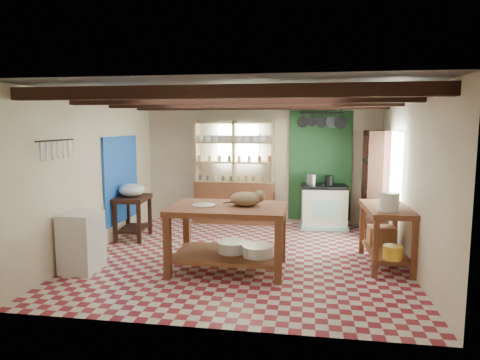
% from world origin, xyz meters
% --- Properties ---
extents(floor, '(5.00, 5.00, 0.02)m').
position_xyz_m(floor, '(0.00, 0.00, -0.01)').
color(floor, maroon).
rests_on(floor, ground).
extents(ceiling, '(5.00, 5.00, 0.02)m').
position_xyz_m(ceiling, '(0.00, 0.00, 2.60)').
color(ceiling, '#494A4E').
rests_on(ceiling, wall_back).
extents(wall_back, '(5.00, 0.04, 2.60)m').
position_xyz_m(wall_back, '(0.00, 2.50, 1.30)').
color(wall_back, beige).
rests_on(wall_back, floor).
extents(wall_front, '(5.00, 0.04, 2.60)m').
position_xyz_m(wall_front, '(0.00, -2.50, 1.30)').
color(wall_front, beige).
rests_on(wall_front, floor).
extents(wall_left, '(0.04, 5.00, 2.60)m').
position_xyz_m(wall_left, '(-2.50, 0.00, 1.30)').
color(wall_left, beige).
rests_on(wall_left, floor).
extents(wall_right, '(0.04, 5.00, 2.60)m').
position_xyz_m(wall_right, '(2.50, 0.00, 1.30)').
color(wall_right, beige).
rests_on(wall_right, floor).
extents(ceiling_beams, '(5.00, 3.80, 0.15)m').
position_xyz_m(ceiling_beams, '(0.00, 0.00, 2.48)').
color(ceiling_beams, black).
rests_on(ceiling_beams, ceiling).
extents(blue_wall_patch, '(0.04, 1.40, 1.60)m').
position_xyz_m(blue_wall_patch, '(-2.47, 0.90, 1.10)').
color(blue_wall_patch, blue).
rests_on(blue_wall_patch, wall_left).
extents(green_wall_patch, '(1.30, 0.04, 2.30)m').
position_xyz_m(green_wall_patch, '(1.25, 2.47, 1.25)').
color(green_wall_patch, '#1D4A25').
rests_on(green_wall_patch, wall_back).
extents(window_back, '(0.90, 0.02, 0.80)m').
position_xyz_m(window_back, '(-0.50, 2.48, 1.70)').
color(window_back, silver).
rests_on(window_back, wall_back).
extents(window_right, '(0.02, 1.30, 1.20)m').
position_xyz_m(window_right, '(2.48, 1.00, 1.40)').
color(window_right, silver).
rests_on(window_right, wall_right).
extents(utensil_rail, '(0.06, 0.90, 0.28)m').
position_xyz_m(utensil_rail, '(-2.44, -1.20, 1.78)').
color(utensil_rail, black).
rests_on(utensil_rail, wall_left).
extents(pot_rack, '(0.86, 0.12, 0.36)m').
position_xyz_m(pot_rack, '(1.25, 2.05, 2.18)').
color(pot_rack, black).
rests_on(pot_rack, ceiling).
extents(shelving_unit, '(1.70, 0.34, 2.20)m').
position_xyz_m(shelving_unit, '(-0.55, 2.31, 1.10)').
color(shelving_unit, tan).
rests_on(shelving_unit, floor).
extents(tall_rack, '(0.40, 0.86, 2.00)m').
position_xyz_m(tall_rack, '(2.28, 1.80, 1.00)').
color(tall_rack, black).
rests_on(tall_rack, floor).
extents(work_table, '(1.67, 1.12, 0.95)m').
position_xyz_m(work_table, '(-0.13, -0.65, 0.47)').
color(work_table, brown).
rests_on(work_table, floor).
extents(stove, '(0.95, 0.68, 0.89)m').
position_xyz_m(stove, '(1.33, 2.15, 0.45)').
color(stove, white).
rests_on(stove, floor).
extents(prep_table, '(0.60, 0.83, 0.80)m').
position_xyz_m(prep_table, '(-2.20, 0.76, 0.40)').
color(prep_table, black).
rests_on(prep_table, floor).
extents(white_cabinet, '(0.48, 0.57, 0.86)m').
position_xyz_m(white_cabinet, '(-2.22, -1.04, 0.43)').
color(white_cabinet, silver).
rests_on(white_cabinet, floor).
extents(right_counter, '(0.68, 1.29, 0.90)m').
position_xyz_m(right_counter, '(2.18, -0.11, 0.45)').
color(right_counter, brown).
rests_on(right_counter, floor).
extents(cat, '(0.51, 0.43, 0.21)m').
position_xyz_m(cat, '(0.12, -0.60, 1.05)').
color(cat, '#997D59').
rests_on(cat, work_table).
extents(steel_tray, '(0.34, 0.34, 0.02)m').
position_xyz_m(steel_tray, '(-0.48, -0.70, 0.96)').
color(steel_tray, '#A9A8B0').
rests_on(steel_tray, work_table).
extents(basin_large, '(0.45, 0.45, 0.16)m').
position_xyz_m(basin_large, '(-0.08, -0.60, 0.33)').
color(basin_large, silver).
rests_on(basin_large, work_table).
extents(basin_small, '(0.45, 0.45, 0.16)m').
position_xyz_m(basin_small, '(0.32, -0.74, 0.33)').
color(basin_small, silver).
rests_on(basin_small, work_table).
extents(kettle_left, '(0.21, 0.21, 0.22)m').
position_xyz_m(kettle_left, '(1.09, 2.13, 1.00)').
color(kettle_left, '#A9A8B0').
rests_on(kettle_left, stove).
extents(kettle_right, '(0.18, 0.18, 0.21)m').
position_xyz_m(kettle_right, '(1.43, 2.16, 1.00)').
color(kettle_right, black).
rests_on(kettle_right, stove).
extents(enamel_bowl, '(0.52, 0.52, 0.24)m').
position_xyz_m(enamel_bowl, '(-2.20, 0.76, 0.92)').
color(enamel_bowl, silver).
rests_on(enamel_bowl, prep_table).
extents(white_bucket, '(0.28, 0.28, 0.27)m').
position_xyz_m(white_bucket, '(2.14, -0.46, 1.04)').
color(white_bucket, silver).
rests_on(white_bucket, right_counter).
extents(wicker_basket, '(0.42, 0.34, 0.29)m').
position_xyz_m(wicker_basket, '(2.17, 0.19, 0.38)').
color(wicker_basket, '#9D6C3F').
rests_on(wicker_basket, right_counter).
extents(yellow_tub, '(0.27, 0.27, 0.19)m').
position_xyz_m(yellow_tub, '(2.20, -0.56, 0.34)').
color(yellow_tub, yellow).
rests_on(yellow_tub, right_counter).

